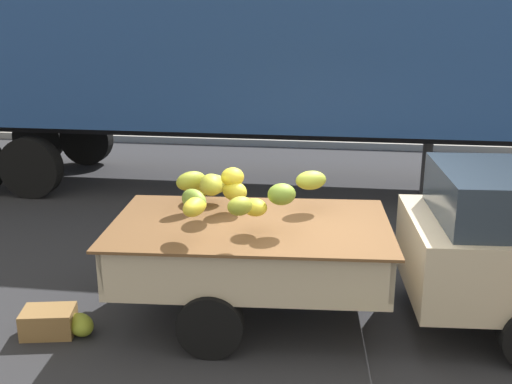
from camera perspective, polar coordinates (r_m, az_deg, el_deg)
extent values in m
plane|color=#28282B|center=(6.66, 6.29, -12.14)|extent=(220.00, 220.00, 0.00)
cube|color=gray|center=(15.01, 7.43, 4.67)|extent=(80.00, 0.80, 0.16)
cube|color=#CCB793|center=(6.75, 22.51, -5.58)|extent=(2.11, 1.77, 0.78)
cube|color=#28333D|center=(6.48, 21.46, -0.27)|extent=(1.20, 1.51, 0.52)
cube|color=#CCB793|center=(6.50, -0.50, -7.10)|extent=(2.86, 1.82, 0.08)
cube|color=#CCB793|center=(7.13, 0.00, -2.61)|extent=(2.76, 0.24, 0.44)
cube|color=#CCB793|center=(5.67, -1.15, -7.94)|extent=(2.76, 0.24, 0.44)
cube|color=#CCB793|center=(6.44, 11.66, -5.19)|extent=(0.16, 1.63, 0.44)
cube|color=#CCB793|center=(6.64, -12.28, -4.55)|extent=(0.16, 1.63, 0.44)
cube|color=#B21914|center=(7.18, 0.02, -2.83)|extent=(2.64, 0.19, 0.07)
cube|color=brown|center=(6.31, -0.51, -3.03)|extent=(2.99, 1.94, 0.03)
ellipsoid|color=#99A22A|center=(5.58, -1.51, -1.32)|extent=(0.31, 0.33, 0.18)
ellipsoid|color=yellow|center=(5.70, -5.77, -1.38)|extent=(0.25, 0.38, 0.17)
ellipsoid|color=#99A32C|center=(6.65, -6.10, 1.04)|extent=(0.39, 0.40, 0.21)
ellipsoid|color=gold|center=(5.98, -0.10, -1.44)|extent=(0.35, 0.35, 0.17)
ellipsoid|color=#9EAD32|center=(6.64, 5.17, 1.11)|extent=(0.43, 0.39, 0.20)
ellipsoid|color=gold|center=(6.94, -5.47, 0.41)|extent=(0.39, 0.42, 0.22)
ellipsoid|color=#ABB232|center=(6.90, -4.24, 0.69)|extent=(0.45, 0.38, 0.24)
ellipsoid|color=olive|center=(5.96, 2.42, -0.21)|extent=(0.38, 0.37, 0.21)
ellipsoid|color=yellow|center=(6.61, -2.22, 1.41)|extent=(0.26, 0.27, 0.21)
ellipsoid|color=gold|center=(6.39, -4.23, 0.68)|extent=(0.32, 0.39, 0.22)
ellipsoid|color=olive|center=(5.84, -5.84, -0.78)|extent=(0.37, 0.38, 0.21)
ellipsoid|color=gold|center=(6.59, -2.02, 0.08)|extent=(0.39, 0.38, 0.21)
cylinder|color=black|center=(7.63, 20.69, -6.62)|extent=(0.65, 0.24, 0.64)
cylinder|color=black|center=(7.35, -2.55, -6.38)|extent=(0.65, 0.24, 0.64)
cylinder|color=black|center=(5.95, -4.32, -12.36)|extent=(0.65, 0.24, 0.64)
cube|color=navy|center=(11.02, -1.15, 13.66)|extent=(12.01, 2.55, 2.70)
cube|color=black|center=(11.21, -1.10, 5.98)|extent=(11.04, 0.45, 0.30)
cylinder|color=black|center=(13.48, -15.58, 4.79)|extent=(1.08, 0.30, 1.08)
cylinder|color=black|center=(11.38, -20.32, 2.19)|extent=(1.08, 0.30, 1.08)
cylinder|color=black|center=(13.94, -19.67, 4.81)|extent=(1.08, 0.30, 1.08)
cylinder|color=#38383A|center=(11.27, 15.73, 2.93)|extent=(0.18, 0.18, 1.25)
ellipsoid|color=olive|center=(6.62, -16.11, -11.86)|extent=(0.42, 0.41, 0.22)
cube|color=olive|center=(6.72, -18.85, -11.43)|extent=(0.58, 0.46, 0.27)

